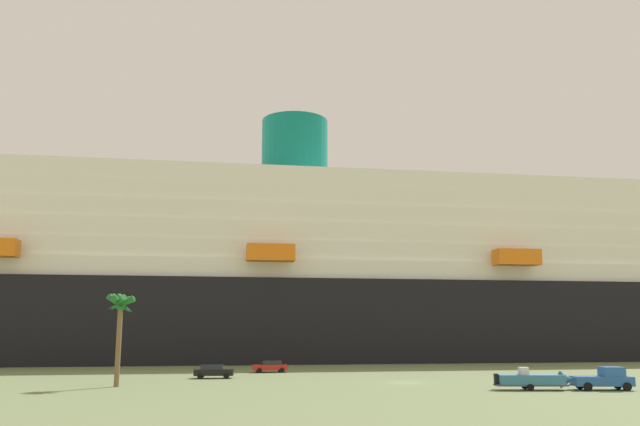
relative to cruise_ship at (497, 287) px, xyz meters
The scene contains 7 objects.
ground_plane 45.51m from the cruise_ship, 139.84° to the right, with size 600.00×600.00×0.00m, color #66754C.
cruise_ship is the anchor object (origin of this frame).
pickup_truck 71.26m from the cruise_ship, 103.00° to the right, with size 5.78×2.73×2.20m.
small_boat_on_trailer 72.37m from the cruise_ship, 108.23° to the right, with size 8.70×2.45×2.15m.
palm_tree 87.80m from the cruise_ship, 136.74° to the right, with size 3.08×3.15×9.56m.
parked_car_red_hatchback 63.23m from the cruise_ship, 140.40° to the right, with size 4.81×2.53×1.58m.
parked_car_black_coupe 74.85m from the cruise_ship, 137.90° to the right, with size 4.71×2.17×1.58m.
Camera 1 is at (-16.46, -71.77, 5.86)m, focal length 36.09 mm.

